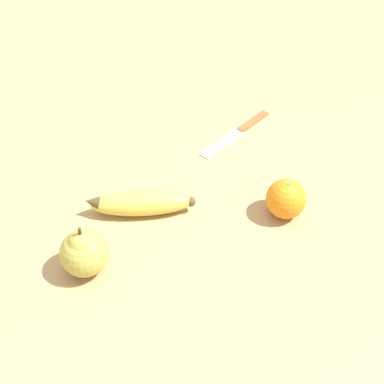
{
  "coord_description": "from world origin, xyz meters",
  "views": [
    {
      "loc": [
        -0.32,
        -0.58,
        0.66
      ],
      "look_at": [
        0.01,
        -0.0,
        0.03
      ],
      "focal_mm": 50.0,
      "sensor_mm": 36.0,
      "label": 1
    }
  ],
  "objects_px": {
    "banana": "(141,203)",
    "pear": "(84,251)",
    "orange": "(286,199)",
    "paring_knife": "(238,131)"
  },
  "relations": [
    {
      "from": "banana",
      "to": "paring_knife",
      "type": "bearing_deg",
      "value": -132.23
    },
    {
      "from": "pear",
      "to": "paring_knife",
      "type": "height_order",
      "value": "pear"
    },
    {
      "from": "orange",
      "to": "pear",
      "type": "height_order",
      "value": "pear"
    },
    {
      "from": "pear",
      "to": "paring_knife",
      "type": "relative_size",
      "value": 0.47
    },
    {
      "from": "paring_knife",
      "to": "orange",
      "type": "bearing_deg",
      "value": 147.89
    },
    {
      "from": "banana",
      "to": "pear",
      "type": "height_order",
      "value": "pear"
    },
    {
      "from": "banana",
      "to": "paring_knife",
      "type": "height_order",
      "value": "banana"
    },
    {
      "from": "pear",
      "to": "paring_knife",
      "type": "bearing_deg",
      "value": 23.64
    },
    {
      "from": "pear",
      "to": "paring_knife",
      "type": "distance_m",
      "value": 0.44
    },
    {
      "from": "banana",
      "to": "orange",
      "type": "height_order",
      "value": "orange"
    }
  ]
}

